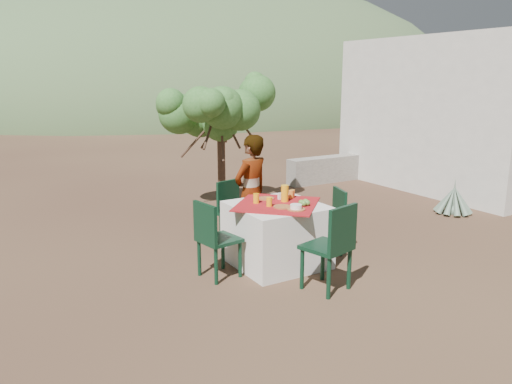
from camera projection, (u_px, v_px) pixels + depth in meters
ground at (292, 254)px, 6.45m from camera, size 160.00×160.00×0.00m
table at (277, 234)px, 6.06m from camera, size 1.30×1.30×0.76m
chair_far at (234, 209)px, 6.80m from camera, size 0.50×0.50×0.87m
chair_near at (333, 244)px, 5.24m from camera, size 0.54×0.54×0.96m
chair_left at (214, 236)px, 5.60m from camera, size 0.47×0.47×0.90m
chair_right at (331, 218)px, 6.43m from camera, size 0.49×0.49×0.84m
person at (251, 192)px, 6.55m from camera, size 0.64×0.52×1.52m
shrub_tree at (223, 117)px, 8.20m from camera, size 1.71×1.68×2.01m
agave at (454, 201)px, 8.33m from camera, size 0.61×0.63×0.66m
guesthouse at (466, 113)px, 10.39m from camera, size 3.20×4.20×3.00m
stone_wall at (339, 168)px, 11.02m from camera, size 2.60×0.35×0.55m
hill_near_right at (169, 103)px, 42.60m from camera, size 48.00×48.00×20.00m
hill_far_right at (267, 96)px, 58.90m from camera, size 36.00×36.00×14.00m
plate_far at (266, 198)px, 6.20m from camera, size 0.20×0.20×0.01m
plate_near at (282, 207)px, 5.80m from camera, size 0.21×0.21×0.01m
glass_far at (256, 198)px, 5.98m from camera, size 0.07×0.07×0.12m
glass_near at (269, 202)px, 5.84m from camera, size 0.07×0.07×0.11m
juice_pitcher at (285, 193)px, 6.05m from camera, size 0.09×0.09×0.20m
bowl_plate at (296, 209)px, 5.70m from camera, size 0.21×0.21×0.01m
white_bowl at (296, 207)px, 5.69m from camera, size 0.14×0.14×0.05m
jar_left at (291, 194)px, 6.23m from camera, size 0.06×0.06×0.10m
jar_right at (293, 193)px, 6.29m from camera, size 0.06×0.06×0.09m
napkin_holder at (281, 196)px, 6.17m from camera, size 0.06×0.04×0.08m
fruit_cluster at (304, 203)px, 5.88m from camera, size 0.14×0.13×0.07m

